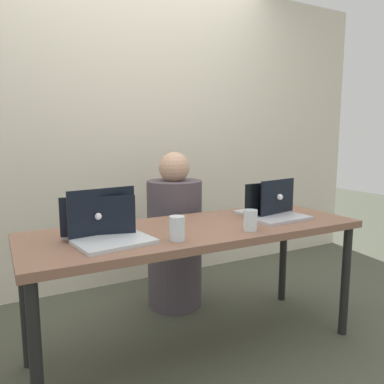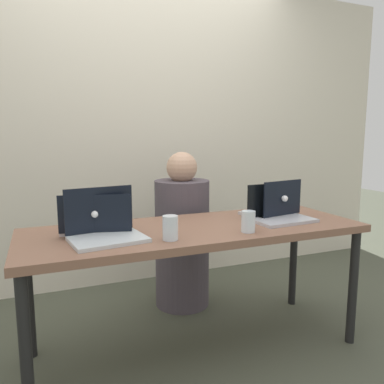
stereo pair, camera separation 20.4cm
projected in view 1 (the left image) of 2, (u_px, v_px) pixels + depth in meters
name	position (u px, v px, depth m)	size (l,w,h in m)	color
ground_plane	(197.00, 348.00, 2.12)	(12.00, 12.00, 0.00)	#474B3C
back_wall	(126.00, 132.00, 2.97)	(4.72, 0.10, 2.44)	beige
desk	(198.00, 238.00, 2.02)	(1.82, 0.65, 0.71)	brown
person_at_center	(175.00, 239.00, 2.61)	(0.39, 0.39, 1.08)	#4E454D
laptop_back_left	(99.00, 226.00, 1.84)	(0.39, 0.29, 0.20)	silver
laptop_front_left	(110.00, 231.00, 1.73)	(0.37, 0.30, 0.24)	silver
laptop_front_right	(275.00, 211.00, 2.20)	(0.36, 0.25, 0.21)	#B3B4BC
laptop_back_right	(268.00, 207.00, 2.32)	(0.34, 0.29, 0.22)	#B7B5B8
water_glass_right	(250.00, 222.00, 1.92)	(0.07, 0.07, 0.11)	silver
water_glass_left	(177.00, 230.00, 1.74)	(0.07, 0.07, 0.12)	silver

